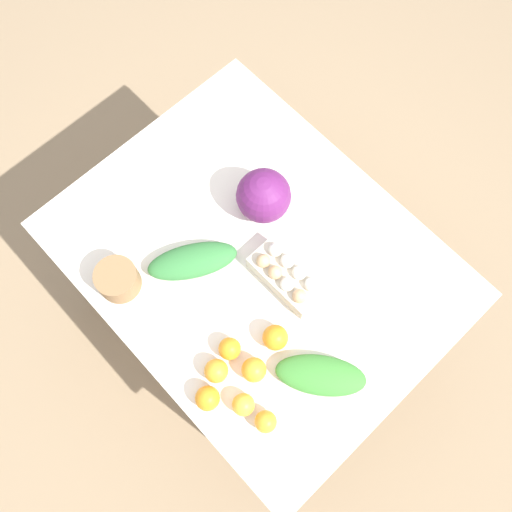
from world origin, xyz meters
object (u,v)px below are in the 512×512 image
object	(u,v)px
egg_carton	(287,276)
greens_bunch_beet_tops	(321,375)
orange_2	(243,405)
cabbage_purple	(264,196)
orange_3	(254,370)
paper_bag	(118,280)
greens_bunch_dandelion	(192,261)
orange_1	(216,371)
orange_4	(207,398)
orange_5	(266,422)
orange_6	(275,338)
orange_0	(230,349)

from	to	relation	value
egg_carton	greens_bunch_beet_tops	bearing A→B (deg)	153.35
greens_bunch_beet_tops	orange_2	xyz separation A→B (m)	(-0.09, -0.22, 0.00)
cabbage_purple	orange_3	size ratio (longest dim) A/B	2.37
paper_bag	greens_bunch_beet_tops	size ratio (longest dim) A/B	0.49
paper_bag	orange_3	distance (m)	0.50
greens_bunch_dandelion	orange_2	world-z (taller)	greens_bunch_dandelion
paper_bag	orange_1	size ratio (longest dim) A/B	1.85
cabbage_purple	orange_4	size ratio (longest dim) A/B	2.42
orange_5	cabbage_purple	bearing A→B (deg)	137.02
egg_carton	orange_6	xyz separation A→B (m)	(0.11, -0.16, -0.00)
cabbage_purple	orange_6	xyz separation A→B (m)	(0.35, -0.28, -0.05)
greens_bunch_beet_tops	orange_5	xyz separation A→B (m)	(-0.02, -0.21, 0.00)
greens_bunch_beet_tops	egg_carton	bearing A→B (deg)	154.03
paper_bag	orange_3	world-z (taller)	paper_bag
cabbage_purple	greens_bunch_beet_tops	bearing A→B (deg)	-26.63
orange_2	greens_bunch_beet_tops	bearing A→B (deg)	67.12
orange_1	orange_2	distance (m)	0.13
cabbage_purple	paper_bag	bearing A→B (deg)	-102.79
paper_bag	orange_2	xyz separation A→B (m)	(0.54, 0.03, -0.01)
greens_bunch_dandelion	orange_4	xyz separation A→B (m)	(0.35, -0.25, 0.00)
greens_bunch_dandelion	cabbage_purple	bearing A→B (deg)	88.63
orange_1	orange_2	bearing A→B (deg)	-3.31
egg_carton	orange_3	world-z (taller)	egg_carton
egg_carton	orange_4	distance (m)	0.44
egg_carton	orange_1	distance (m)	0.36
paper_bag	orange_5	world-z (taller)	paper_bag
greens_bunch_beet_tops	orange_1	bearing A→B (deg)	-135.50
orange_4	orange_5	xyz separation A→B (m)	(0.16, 0.08, -0.00)
egg_carton	greens_bunch_beet_tops	world-z (taller)	egg_carton
orange_1	orange_4	distance (m)	0.08
greens_bunch_dandelion	orange_5	distance (m)	0.54
paper_bag	orange_4	xyz separation A→B (m)	(0.46, -0.04, -0.01)
orange_4	orange_5	world-z (taller)	orange_4
orange_1	orange_6	xyz separation A→B (m)	(0.05, 0.19, 0.00)
orange_3	orange_5	xyz separation A→B (m)	(0.13, -0.08, -0.01)
paper_bag	orange_6	distance (m)	0.52
orange_1	orange_3	bearing A→B (deg)	48.24
orange_0	orange_4	world-z (taller)	orange_4
cabbage_purple	orange_0	world-z (taller)	cabbage_purple
greens_bunch_beet_tops	orange_2	world-z (taller)	orange_2
greens_bunch_dandelion	orange_3	bearing A→B (deg)	-13.60
orange_0	orange_3	bearing A→B (deg)	5.86
orange_5	orange_0	bearing A→B (deg)	163.70
cabbage_purple	orange_5	world-z (taller)	cabbage_purple
paper_bag	orange_3	size ratio (longest dim) A/B	1.77
orange_2	orange_6	bearing A→B (deg)	110.90
orange_1	orange_4	world-z (taller)	orange_4
cabbage_purple	paper_bag	xyz separation A→B (m)	(-0.12, -0.51, -0.04)
egg_carton	orange_6	size ratio (longest dim) A/B	3.14
cabbage_purple	orange_1	size ratio (longest dim) A/B	2.47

